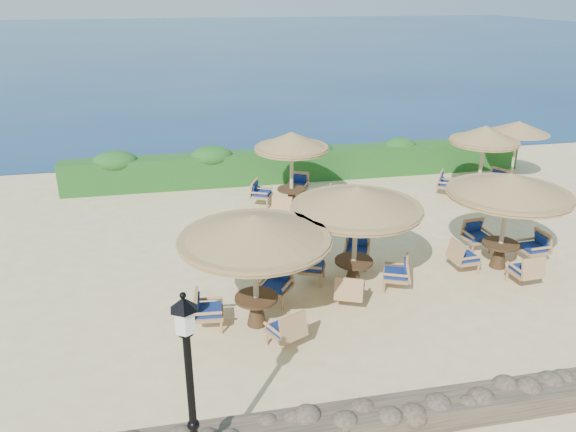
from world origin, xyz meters
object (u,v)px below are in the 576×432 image
(lamp_post, at_px, (192,405))
(extra_parasol, at_px, (519,127))
(cafe_set_3, at_px, (292,159))
(cafe_set_0, at_px, (255,243))
(cafe_set_4, at_px, (483,150))
(cafe_set_2, at_px, (508,201))
(cafe_set_1, at_px, (356,215))

(lamp_post, xyz_separation_m, extra_parasol, (12.60, 12.00, 0.62))
(cafe_set_3, bearing_deg, lamp_post, -108.75)
(cafe_set_0, height_order, cafe_set_4, same)
(cafe_set_2, bearing_deg, lamp_post, -145.72)
(extra_parasol, bearing_deg, cafe_set_4, -147.45)
(cafe_set_2, bearing_deg, cafe_set_3, 130.42)
(cafe_set_3, bearing_deg, cafe_set_2, -49.58)
(extra_parasol, relative_size, cafe_set_1, 0.75)
(cafe_set_3, height_order, cafe_set_4, same)
(cafe_set_4, bearing_deg, lamp_post, -134.50)
(extra_parasol, height_order, cafe_set_0, cafe_set_0)
(cafe_set_2, relative_size, cafe_set_3, 1.13)
(extra_parasol, height_order, cafe_set_2, cafe_set_2)
(lamp_post, xyz_separation_m, cafe_set_3, (3.76, 11.07, 0.18))
(extra_parasol, distance_m, cafe_set_1, 10.64)
(cafe_set_3, distance_m, cafe_set_4, 6.69)
(cafe_set_1, distance_m, cafe_set_3, 5.59)
(cafe_set_0, xyz_separation_m, cafe_set_2, (6.81, 1.47, -0.09))
(cafe_set_1, bearing_deg, extra_parasol, 37.71)
(cafe_set_2, bearing_deg, cafe_set_0, -167.78)
(cafe_set_4, bearing_deg, cafe_set_3, 176.13)
(cafe_set_4, bearing_deg, cafe_set_0, -144.27)
(cafe_set_0, xyz_separation_m, cafe_set_1, (2.66, 1.28, -0.09))
(lamp_post, xyz_separation_m, cafe_set_2, (8.34, 5.69, 0.36))
(lamp_post, xyz_separation_m, cafe_set_1, (4.19, 5.50, 0.37))
(cafe_set_1, bearing_deg, cafe_set_4, 39.35)
(cafe_set_0, bearing_deg, extra_parasol, 35.13)
(extra_parasol, distance_m, cafe_set_3, 8.90)
(extra_parasol, xyz_separation_m, cafe_set_3, (-8.84, -0.93, -0.44))
(cafe_set_0, relative_size, cafe_set_3, 1.17)
(cafe_set_1, bearing_deg, cafe_set_2, 2.63)
(cafe_set_1, height_order, cafe_set_2, same)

